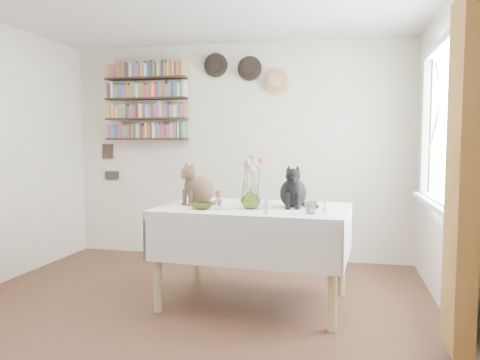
% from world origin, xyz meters
% --- Properties ---
extents(room, '(4.08, 4.58, 2.58)m').
position_xyz_m(room, '(0.00, 0.00, 1.25)').
color(room, brown).
rests_on(room, ground).
extents(window, '(0.12, 1.52, 1.32)m').
position_xyz_m(window, '(1.97, 0.80, 1.40)').
color(window, white).
rests_on(window, room).
extents(curtain, '(0.12, 0.38, 2.10)m').
position_xyz_m(curtain, '(1.90, -0.12, 1.15)').
color(curtain, brown).
rests_on(curtain, room).
extents(dining_table, '(1.60, 1.10, 0.82)m').
position_xyz_m(dining_table, '(0.49, 0.68, 0.62)').
color(dining_table, white).
rests_on(dining_table, room).
extents(tabby_cat, '(0.38, 0.40, 0.37)m').
position_xyz_m(tabby_cat, '(0.01, 0.76, 1.01)').
color(tabby_cat, brown).
rests_on(tabby_cat, dining_table).
extents(black_cat, '(0.27, 0.33, 0.36)m').
position_xyz_m(black_cat, '(0.81, 0.73, 1.00)').
color(black_cat, black).
rests_on(black_cat, dining_table).
extents(flower_vase, '(0.20, 0.20, 0.17)m').
position_xyz_m(flower_vase, '(0.49, 0.56, 0.90)').
color(flower_vase, '#9BAC44').
rests_on(flower_vase, dining_table).
extents(green_bowl, '(0.18, 0.18, 0.05)m').
position_xyz_m(green_bowl, '(0.11, 0.45, 0.85)').
color(green_bowl, '#9BAC44').
rests_on(green_bowl, dining_table).
extents(drinking_glass, '(0.12, 0.12, 0.09)m').
position_xyz_m(drinking_glass, '(0.97, 0.39, 0.87)').
color(drinking_glass, white).
rests_on(drinking_glass, dining_table).
extents(candlestick, '(0.05, 0.05, 0.19)m').
position_xyz_m(candlestick, '(0.66, 0.30, 0.88)').
color(candlestick, white).
rests_on(candlestick, dining_table).
extents(berry_jar, '(0.04, 0.04, 0.17)m').
position_xyz_m(berry_jar, '(0.24, 0.45, 0.90)').
color(berry_jar, white).
rests_on(berry_jar, dining_table).
extents(porcelain_figurine, '(0.05, 0.05, 0.10)m').
position_xyz_m(porcelain_figurine, '(1.08, 0.51, 0.86)').
color(porcelain_figurine, white).
rests_on(porcelain_figurine, dining_table).
extents(flower_bouquet, '(0.17, 0.13, 0.39)m').
position_xyz_m(flower_bouquet, '(0.49, 0.57, 1.16)').
color(flower_bouquet, '#4C7233').
rests_on(flower_bouquet, flower_vase).
extents(bookshelf_unit, '(1.00, 0.16, 0.91)m').
position_xyz_m(bookshelf_unit, '(-1.10, 2.16, 1.84)').
color(bookshelf_unit, black).
rests_on(bookshelf_unit, room).
extents(wall_hats, '(0.98, 0.09, 0.48)m').
position_xyz_m(wall_hats, '(0.12, 2.19, 2.17)').
color(wall_hats, black).
rests_on(wall_hats, room).
extents(wall_art_plaques, '(0.21, 0.02, 0.44)m').
position_xyz_m(wall_art_plaques, '(-1.63, 2.23, 1.12)').
color(wall_art_plaques, '#38281E').
rests_on(wall_art_plaques, room).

